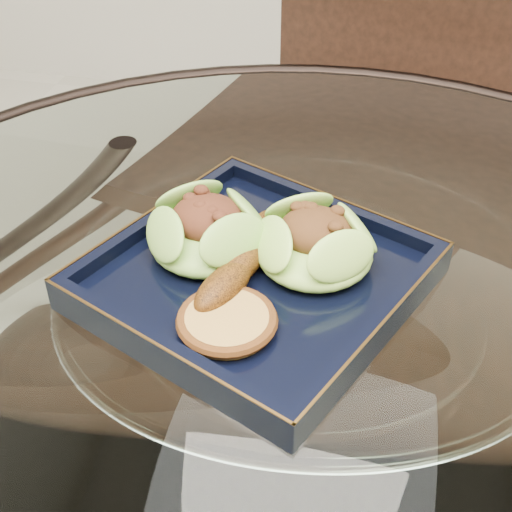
# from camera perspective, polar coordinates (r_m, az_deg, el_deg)

# --- Properties ---
(dining_table) EXTENTS (1.13, 1.13, 0.77)m
(dining_table) POSITION_cam_1_polar(r_m,az_deg,el_deg) (0.77, 3.32, -14.23)
(dining_table) COLOR white
(dining_table) RESTS_ON ground
(dining_chair) EXTENTS (0.54, 0.54, 1.06)m
(dining_chair) POSITION_cam_1_polar(r_m,az_deg,el_deg) (1.19, 9.44, 6.60)
(dining_chair) COLOR #321A10
(dining_chair) RESTS_ON ground
(navy_plate) EXTENTS (0.36, 0.36, 0.02)m
(navy_plate) POSITION_cam_1_polar(r_m,az_deg,el_deg) (0.67, 0.00, -2.01)
(navy_plate) COLOR black
(navy_plate) RESTS_ON dining_table
(lettuce_wrap_left) EXTENTS (0.14, 0.14, 0.04)m
(lettuce_wrap_left) POSITION_cam_1_polar(r_m,az_deg,el_deg) (0.68, -3.90, 1.80)
(lettuce_wrap_left) COLOR #5E9A2C
(lettuce_wrap_left) RESTS_ON navy_plate
(lettuce_wrap_right) EXTENTS (0.13, 0.13, 0.04)m
(lettuce_wrap_right) POSITION_cam_1_polar(r_m,az_deg,el_deg) (0.67, 4.72, 0.76)
(lettuce_wrap_right) COLOR #75A931
(lettuce_wrap_right) RESTS_ON navy_plate
(roasted_plantain) EXTENTS (0.06, 0.16, 0.03)m
(roasted_plantain) POSITION_cam_1_polar(r_m,az_deg,el_deg) (0.66, -0.99, -0.26)
(roasted_plantain) COLOR #62330A
(roasted_plantain) RESTS_ON navy_plate
(crumb_patty) EXTENTS (0.08, 0.08, 0.01)m
(crumb_patty) POSITION_cam_1_polar(r_m,az_deg,el_deg) (0.61, -2.34, -5.32)
(crumb_patty) COLOR gold
(crumb_patty) RESTS_ON navy_plate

